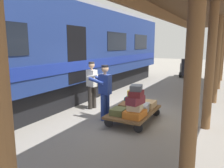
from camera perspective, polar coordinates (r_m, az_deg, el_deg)
name	(u,v)px	position (r m, az deg, el deg)	size (l,w,h in m)	color
ground_plane	(135,117)	(7.34, 5.96, -8.33)	(60.00, 60.00, 0.00)	gray
platform_canopy	(212,7)	(6.56, 24.26, 17.58)	(3.20, 19.63, 3.56)	brown
train_car	(46,51)	(9.04, -16.57, 8.10)	(3.02, 18.16, 4.00)	navy
luggage_cart	(134,112)	(6.87, 5.65, -7.17)	(1.16, 1.99, 0.33)	brown
suitcase_orange_carryall	(135,114)	(6.25, 5.92, -7.57)	(0.49, 0.63, 0.19)	#CC6B23
suitcase_teal_softside	(133,101)	(7.39, 5.47, -4.32)	(0.46, 0.55, 0.30)	#1E666B
suitcase_olive_duffel	(119,111)	(6.45, 1.71, -7.02)	(0.39, 0.48, 0.17)	brown
suitcase_gray_aluminum	(142,108)	(6.73, 7.68, -6.10)	(0.37, 0.62, 0.23)	#9EA0A5
suitcase_tan_vintage	(148,104)	(7.23, 9.18, -5.14)	(0.42, 0.57, 0.20)	tan
suitcase_brown_leather	(126,106)	(6.92, 3.72, -5.74)	(0.39, 0.54, 0.19)	brown
suitcase_cream_canvas	(135,107)	(6.23, 5.93, -5.88)	(0.37, 0.40, 0.18)	beige
suitcase_burgundy_valise	(135,100)	(6.17, 6.03, -4.12)	(0.32, 0.55, 0.22)	maroon
suitcase_yellow_case	(134,93)	(7.31, 5.65, -2.38)	(0.30, 0.41, 0.22)	gold
suitcase_maroon_trunk	(136,94)	(6.10, 6.27, -2.45)	(0.33, 0.48, 0.16)	maroon
suitcase_slate_roller	(136,88)	(6.09, 6.22, -0.99)	(0.30, 0.41, 0.15)	#4C515B
porter_in_overalls	(105,90)	(6.82, -1.93, -1.65)	(0.70, 0.47, 1.70)	navy
porter_by_door	(92,84)	(8.03, -5.08, 0.11)	(0.71, 0.52, 1.70)	#332D28
baggage_tug	(189,68)	(16.74, 19.04, 3.82)	(1.49, 1.92, 1.30)	black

